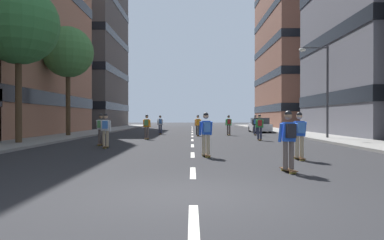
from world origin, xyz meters
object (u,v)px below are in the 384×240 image
at_px(skater_5, 160,123).
at_px(skater_4, 255,124).
at_px(streetlamp_right, 322,81).
at_px(skater_0, 206,132).
at_px(skater_11, 259,126).
at_px(skater_7, 288,137).
at_px(skater_2, 101,127).
at_px(skater_9, 299,133).
at_px(parked_car_near, 259,126).
at_px(skater_6, 228,124).
at_px(skater_8, 105,128).
at_px(skater_3, 146,125).
at_px(street_tree_near, 18,24).
at_px(skater_10, 198,124).
at_px(street_tree_mid, 68,53).

bearing_deg(skater_5, skater_4, -12.93).
bearing_deg(streetlamp_right, skater_0, -126.94).
xyz_separation_m(skater_0, skater_11, (4.05, 10.48, 0.00)).
xyz_separation_m(skater_5, skater_7, (5.73, -23.77, 0.00)).
xyz_separation_m(skater_2, skater_9, (9.10, -7.04, 0.00)).
bearing_deg(parked_car_near, skater_9, -97.09).
bearing_deg(streetlamp_right, skater_6, 136.04).
bearing_deg(skater_5, streetlamp_right, -33.20).
bearing_deg(skater_2, skater_11, 24.73).
height_order(skater_2, skater_8, same).
relative_size(skater_4, skater_11, 1.00).
bearing_deg(skater_4, skater_2, -132.40).
relative_size(skater_4, skater_7, 1.00).
height_order(streetlamp_right, skater_2, streetlamp_right).
bearing_deg(skater_7, skater_3, 110.76).
xyz_separation_m(parked_car_near, streetlamp_right, (2.21, -12.36, 3.44)).
xyz_separation_m(skater_2, skater_3, (1.86, 5.79, 0.00)).
bearing_deg(skater_5, skater_9, -71.46).
relative_size(street_tree_near, skater_0, 5.11).
distance_m(skater_6, skater_9, 18.57).
height_order(skater_6, skater_9, same).
xyz_separation_m(streetlamp_right, skater_5, (-12.26, 8.02, -3.12)).
distance_m(street_tree_near, skater_6, 18.15).
xyz_separation_m(skater_3, skater_11, (7.87, -1.31, 0.00)).
bearing_deg(parked_car_near, skater_8, -120.32).
distance_m(streetlamp_right, skater_10, 10.45).
height_order(skater_9, skater_11, same).
distance_m(skater_2, skater_7, 12.83).
xyz_separation_m(skater_4, skater_6, (-2.36, -0.19, 0.00)).
height_order(skater_3, skater_10, same).
height_order(skater_0, skater_7, same).
distance_m(skater_5, skater_11, 11.90).
xyz_separation_m(street_tree_mid, skater_11, (14.58, -4.46, -5.77)).
bearing_deg(skater_4, skater_6, -175.46).
bearing_deg(streetlamp_right, skater_5, 146.80).
height_order(parked_car_near, skater_9, skater_9).
bearing_deg(skater_9, street_tree_mid, 131.10).
distance_m(streetlamp_right, skater_3, 12.94).
bearing_deg(skater_5, skater_11, -50.45).
relative_size(skater_3, skater_11, 1.00).
bearing_deg(street_tree_near, skater_9, -28.39).
height_order(skater_3, skater_6, same).
distance_m(skater_2, skater_3, 6.08).
bearing_deg(skater_11, skater_4, 82.51).
distance_m(streetlamp_right, skater_4, 7.78).
xyz_separation_m(streetlamp_right, skater_11, (-4.69, -1.15, -3.12)).
height_order(skater_0, skater_3, same).
relative_size(skater_6, skater_11, 1.00).
distance_m(street_tree_mid, streetlamp_right, 19.72).
bearing_deg(skater_0, streetlamp_right, 53.06).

